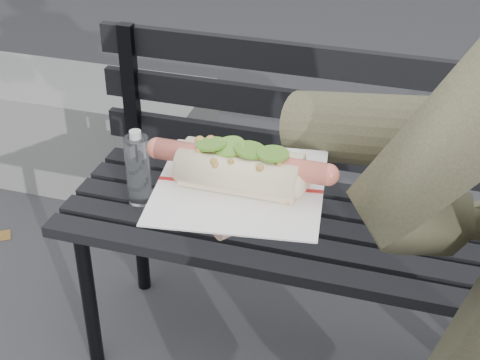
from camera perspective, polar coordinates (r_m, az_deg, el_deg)
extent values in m
cylinder|color=black|center=(2.06, -11.62, -9.09)|extent=(0.04, 0.04, 0.45)
cylinder|color=black|center=(2.30, -7.78, -3.84)|extent=(0.04, 0.04, 0.45)
cube|color=black|center=(1.72, 7.67, -7.70)|extent=(1.50, 0.07, 0.03)
cube|color=black|center=(1.79, 8.20, -5.94)|extent=(1.50, 0.07, 0.03)
cube|color=black|center=(1.86, 8.68, -4.30)|extent=(1.50, 0.07, 0.03)
cube|color=black|center=(1.94, 9.13, -2.79)|extent=(1.50, 0.07, 0.03)
cube|color=black|center=(2.01, 9.55, -1.39)|extent=(1.50, 0.07, 0.03)
cube|color=black|center=(2.09, -8.44, 6.45)|extent=(0.04, 0.03, 0.42)
cube|color=black|center=(1.98, 9.95, 1.60)|extent=(1.50, 0.02, 0.08)
cube|color=black|center=(1.92, 10.30, 4.95)|extent=(1.50, 0.02, 0.08)
cube|color=black|center=(1.87, 10.68, 8.50)|extent=(1.50, 0.02, 0.08)
cylinder|color=white|center=(1.91, -7.89, 0.74)|extent=(0.06, 0.06, 0.19)
cylinder|color=white|center=(1.86, -8.13, 3.50)|extent=(0.03, 0.03, 0.02)
cube|color=slate|center=(3.00, -13.91, 4.03)|extent=(1.20, 0.40, 0.40)
cylinder|color=#D8A384|center=(0.84, 2.80, -1.23)|extent=(0.09, 0.08, 0.07)
ellipsoid|color=#D8A384|center=(0.85, 0.00, -1.44)|extent=(0.10, 0.11, 0.03)
cylinder|color=#D8A384|center=(0.84, -4.20, -1.79)|extent=(0.06, 0.02, 0.02)
cylinder|color=#D8A384|center=(0.85, -3.73, -1.08)|extent=(0.06, 0.02, 0.02)
cylinder|color=#D8A384|center=(0.87, -3.27, -0.39)|extent=(0.06, 0.02, 0.02)
cylinder|color=#D8A384|center=(0.88, -2.84, 0.27)|extent=(0.06, 0.02, 0.02)
cylinder|color=#D8A384|center=(0.80, -0.47, -3.50)|extent=(0.04, 0.05, 0.02)
cube|color=white|center=(0.84, 0.00, -0.46)|extent=(0.21, 0.21, 0.00)
cube|color=#B21E1E|center=(0.84, 0.00, -0.37)|extent=(0.19, 0.03, 0.00)
cylinder|color=#DC6954|center=(0.82, 0.00, 1.48)|extent=(0.20, 0.02, 0.02)
sphere|color=#DC6954|center=(0.85, -6.45, 2.47)|extent=(0.02, 0.02, 0.02)
sphere|color=#DC6954|center=(0.80, 6.85, 0.41)|extent=(0.03, 0.02, 0.02)
sphere|color=#9E6B2D|center=(0.84, -3.14, 3.01)|extent=(0.01, 0.01, 0.01)
sphere|color=#9E6B2D|center=(0.79, 1.56, 0.92)|extent=(0.01, 0.01, 0.01)
sphere|color=#9E6B2D|center=(0.82, -3.26, 2.24)|extent=(0.01, 0.01, 0.01)
sphere|color=#9E6B2D|center=(0.82, 2.08, 1.52)|extent=(0.01, 0.01, 0.01)
sphere|color=#9E6B2D|center=(0.82, -3.13, 2.19)|extent=(0.01, 0.01, 0.01)
sphere|color=#9E6B2D|center=(0.81, 1.30, 1.13)|extent=(0.01, 0.01, 0.01)
sphere|color=#9E6B2D|center=(0.82, -0.18, 1.90)|extent=(0.01, 0.01, 0.01)
sphere|color=#9E6B2D|center=(0.82, -0.47, 1.57)|extent=(0.01, 0.01, 0.01)
sphere|color=#9E6B2D|center=(0.83, -2.95, 2.18)|extent=(0.01, 0.01, 0.01)
sphere|color=#9E6B2D|center=(0.81, 3.42, 1.39)|extent=(0.01, 0.01, 0.01)
sphere|color=#9E6B2D|center=(0.80, -2.06, 1.43)|extent=(0.01, 0.01, 0.01)
sphere|color=#9E6B2D|center=(0.80, -0.72, 1.46)|extent=(0.01, 0.01, 0.01)
sphere|color=#9E6B2D|center=(0.84, -4.04, 2.50)|extent=(0.01, 0.01, 0.01)
sphere|color=#9E6B2D|center=(0.83, -1.55, 2.82)|extent=(0.01, 0.01, 0.01)
sphere|color=#9E6B2D|center=(0.83, 2.42, 2.44)|extent=(0.01, 0.01, 0.01)
sphere|color=#9E6B2D|center=(0.81, 2.51, 1.66)|extent=(0.01, 0.01, 0.01)
sphere|color=#9E6B2D|center=(0.79, 3.05, 1.22)|extent=(0.01, 0.01, 0.01)
sphere|color=#9E6B2D|center=(0.84, -2.29, 3.05)|extent=(0.01, 0.01, 0.01)
sphere|color=#9E6B2D|center=(0.81, 2.57, 1.46)|extent=(0.01, 0.01, 0.01)
sphere|color=#9E6B2D|center=(0.84, -1.99, 2.83)|extent=(0.01, 0.01, 0.01)
sphere|color=#9E6B2D|center=(0.80, -1.89, 1.12)|extent=(0.01, 0.01, 0.01)
sphere|color=#9E6B2D|center=(0.82, -1.80, 2.21)|extent=(0.01, 0.01, 0.01)
cylinder|color=#569127|center=(0.83, -2.26, 2.80)|extent=(0.04, 0.04, 0.01)
cylinder|color=#569127|center=(0.82, -0.82, 2.61)|extent=(0.04, 0.04, 0.01)
cylinder|color=#569127|center=(0.81, 0.79, 2.36)|extent=(0.04, 0.04, 0.01)
cylinder|color=#569127|center=(0.80, 2.58, 2.05)|extent=(0.04, 0.04, 0.00)
cube|color=brown|center=(2.76, -17.80, -4.10)|extent=(0.07, 0.07, 0.00)
cube|color=brown|center=(3.58, -9.62, 5.78)|extent=(0.04, 0.05, 0.00)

